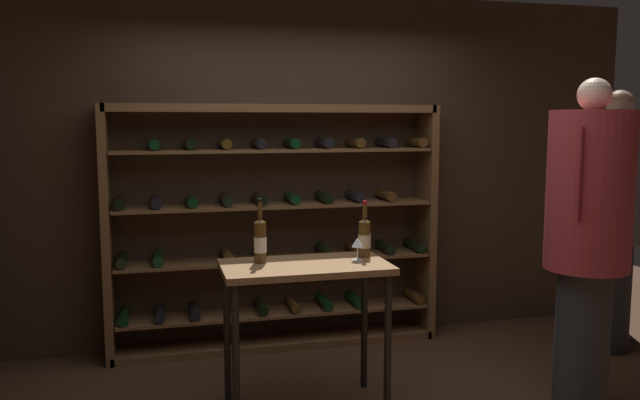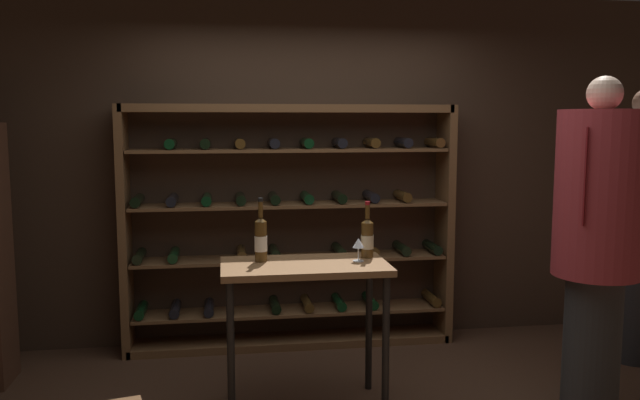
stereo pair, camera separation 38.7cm
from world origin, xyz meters
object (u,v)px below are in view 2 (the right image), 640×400
at_px(wine_bottle_amber_reserve, 367,238).
at_px(wine_bottle_red_label, 261,239).
at_px(tasting_table, 305,284).
at_px(wine_glass_stemmed_center, 358,244).
at_px(person_guest_blue_shirt, 597,235).
at_px(wine_rack, 291,227).

bearing_deg(wine_bottle_amber_reserve, wine_bottle_red_label, -178.82).
xyz_separation_m(tasting_table, wine_bottle_red_label, (-0.26, 0.09, 0.27)).
height_order(wine_bottle_red_label, wine_bottle_amber_reserve, wine_bottle_red_label).
bearing_deg(wine_bottle_amber_reserve, tasting_table, -165.81).
distance_m(wine_bottle_red_label, wine_bottle_amber_reserve, 0.67).
distance_m(tasting_table, wine_bottle_amber_reserve, 0.49).
xyz_separation_m(tasting_table, wine_glass_stemmed_center, (0.33, 0.01, 0.23)).
bearing_deg(wine_bottle_red_label, tasting_table, -19.24).
bearing_deg(wine_bottle_amber_reserve, wine_glass_stemmed_center, -128.21).
relative_size(tasting_table, wine_bottle_red_label, 2.57).
distance_m(tasting_table, wine_bottle_red_label, 0.38).
xyz_separation_m(person_guest_blue_shirt, wine_bottle_amber_reserve, (-1.23, 0.52, -0.08)).
xyz_separation_m(wine_bottle_red_label, wine_glass_stemmed_center, (0.59, -0.08, -0.03)).
distance_m(wine_bottle_red_label, wine_glass_stemmed_center, 0.59).
relative_size(wine_rack, wine_bottle_amber_reserve, 7.18).
distance_m(person_guest_blue_shirt, wine_glass_stemmed_center, 1.38).
height_order(tasting_table, person_guest_blue_shirt, person_guest_blue_shirt).
bearing_deg(wine_bottle_red_label, wine_glass_stemmed_center, -8.15).
height_order(wine_rack, wine_bottle_red_label, wine_rack).
bearing_deg(person_guest_blue_shirt, wine_rack, 86.93).
distance_m(wine_rack, wine_glass_stemmed_center, 1.18).
distance_m(wine_rack, wine_bottle_red_label, 1.10).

